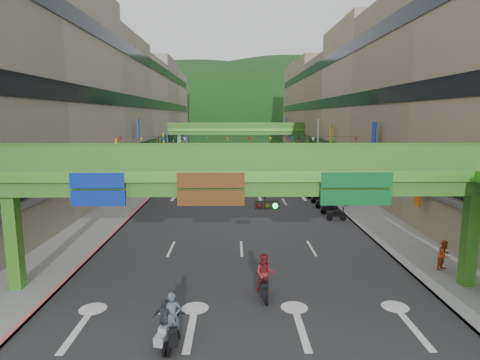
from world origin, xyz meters
TOP-DOWN VIEW (x-y plane):
  - road_slab at (0.00, 50.00)m, footprint 18.00×140.00m
  - sidewalk_left at (-11.00, 50.00)m, footprint 4.00×140.00m
  - sidewalk_right at (11.00, 50.00)m, footprint 4.00×140.00m
  - curb_left at (-9.10, 50.00)m, footprint 0.20×140.00m
  - curb_right at (9.10, 50.00)m, footprint 0.20×140.00m
  - building_row_left at (-18.93, 50.00)m, footprint 12.80×95.00m
  - building_row_right at (18.93, 50.00)m, footprint 12.80×95.00m
  - overpass_near at (0.93, 5.38)m, footprint 28.00×12.27m
  - overpass_far at (0.00, 65.00)m, footprint 28.00×2.20m
  - hill_left at (-15.00, 160.00)m, footprint 168.00×140.00m
  - hill_right at (25.00, 180.00)m, footprint 208.00×176.00m
  - bunting_string at (0.00, 30.00)m, footprint 26.00×0.36m
  - scooter_rider_near at (-2.71, 1.00)m, footprint 0.73×1.59m
  - scooter_rider_mid at (0.94, 4.83)m, footprint 0.96×1.60m
  - scooter_rider_left at (-3.01, 1.00)m, footprint 0.96×1.59m
  - scooter_rider_far at (-4.98, 50.21)m, footprint 0.92×1.60m
  - parked_scooter_row at (7.80, 24.27)m, footprint 1.60×11.55m
  - car_silver at (-5.12, 35.49)m, footprint 1.76×3.99m
  - car_yellow at (4.81, 71.76)m, footprint 1.93×4.13m
  - pedestrian_red at (10.93, 8.00)m, footprint 1.00×0.96m
  - pedestrian_dark at (9.80, 23.70)m, footprint 1.20×0.90m
  - pedestrian_blue at (10.01, 40.00)m, footprint 0.90×0.63m

SIDE VIEW (x-z plane):
  - hill_left at x=-15.00m, z-range -56.00..56.00m
  - hill_right at x=25.00m, z-range -64.00..64.00m
  - road_slab at x=0.00m, z-range 0.00..0.02m
  - sidewalk_left at x=-11.00m, z-range 0.00..0.15m
  - sidewalk_right at x=11.00m, z-range 0.00..0.15m
  - curb_left at x=-9.10m, z-range 0.00..0.18m
  - curb_right at x=9.10m, z-range 0.00..0.18m
  - parked_scooter_row at x=7.80m, z-range -0.02..1.06m
  - car_silver at x=-5.12m, z-range 0.00..1.28m
  - car_yellow at x=4.81m, z-range 0.00..1.37m
  - pedestrian_red at x=10.93m, z-range 0.00..1.63m
  - pedestrian_blue at x=10.01m, z-range 0.00..1.80m
  - scooter_rider_left at x=-3.01m, z-range -0.01..1.87m
  - pedestrian_dark at x=9.80m, z-range 0.00..1.89m
  - scooter_rider_near at x=-2.71m, z-range -0.06..2.05m
  - scooter_rider_far at x=-4.98m, z-range 0.02..2.13m
  - scooter_rider_mid at x=0.94m, z-range 0.04..2.23m
  - overpass_near at x=0.93m, z-range 1.66..8.76m
  - overpass_far at x=0.00m, z-range 1.85..8.95m
  - bunting_string at x=0.00m, z-range 5.73..6.19m
  - building_row_left at x=-18.93m, z-range -0.04..18.96m
  - building_row_right at x=18.93m, z-range -0.04..18.96m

